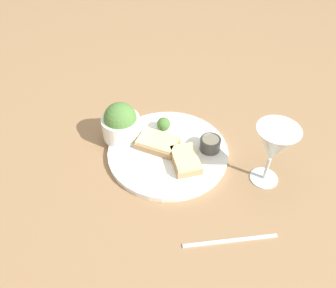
% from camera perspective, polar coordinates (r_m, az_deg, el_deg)
% --- Properties ---
extents(ground_plane, '(4.00, 4.00, 0.00)m').
position_cam_1_polar(ground_plane, '(0.84, 0.00, -1.66)').
color(ground_plane, '#93704C').
extents(dinner_plate, '(0.30, 0.30, 0.01)m').
position_cam_1_polar(dinner_plate, '(0.83, 0.00, -1.33)').
color(dinner_plate, white).
rests_on(dinner_plate, ground_plane).
extents(salad_bowl, '(0.10, 0.10, 0.10)m').
position_cam_1_polar(salad_bowl, '(0.84, -8.21, 3.66)').
color(salad_bowl, white).
rests_on(salad_bowl, dinner_plate).
extents(sauce_ramekin, '(0.05, 0.05, 0.03)m').
position_cam_1_polar(sauce_ramekin, '(0.82, 7.35, 0.10)').
color(sauce_ramekin, '#4C4C4C').
rests_on(sauce_ramekin, dinner_plate).
extents(cheese_toast_near, '(0.12, 0.11, 0.03)m').
position_cam_1_polar(cheese_toast_near, '(0.83, -1.85, 0.21)').
color(cheese_toast_near, tan).
rests_on(cheese_toast_near, dinner_plate).
extents(cheese_toast_far, '(0.10, 0.08, 0.03)m').
position_cam_1_polar(cheese_toast_far, '(0.79, 3.05, -2.77)').
color(cheese_toast_far, tan).
rests_on(cheese_toast_far, dinner_plate).
extents(wine_glass, '(0.09, 0.09, 0.16)m').
position_cam_1_polar(wine_glass, '(0.74, 17.98, -0.31)').
color(wine_glass, silver).
rests_on(wine_glass, ground_plane).
extents(garnish, '(0.04, 0.04, 0.04)m').
position_cam_1_polar(garnish, '(0.87, -0.77, 3.49)').
color(garnish, '#477533').
rests_on(garnish, dinner_plate).
extents(fork, '(0.08, 0.18, 0.01)m').
position_cam_1_polar(fork, '(0.70, 10.83, -16.16)').
color(fork, silver).
rests_on(fork, ground_plane).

